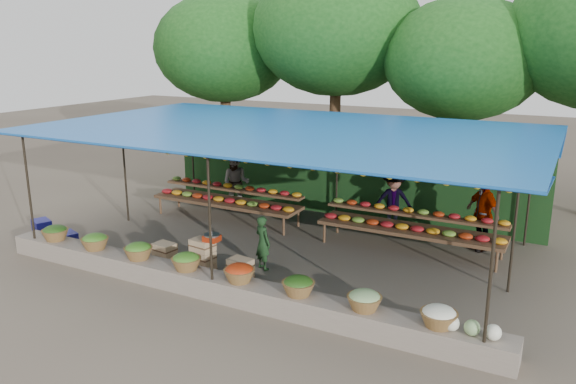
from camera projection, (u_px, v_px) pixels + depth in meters
The scene contains 16 objects.
ground at pixel (286, 250), 12.88m from camera, with size 60.00×60.00×0.00m, color brown.
stone_curb at pixel (217, 286), 10.48m from camera, with size 10.60×0.55×0.40m, color #72685B.
stall_canopy at pixel (287, 134), 12.25m from camera, with size 10.80×6.60×2.82m.
produce_baskets at pixel (212, 267), 10.43m from camera, with size 8.98×0.58×0.34m.
netting_backdrop at pixel (341, 171), 15.26m from camera, with size 10.60×0.06×2.50m, color #1F4217.
tree_row at pixel (397, 40), 16.66m from camera, with size 16.51×5.50×7.12m.
fruit_table_left at pixel (228, 198), 15.01m from camera, with size 4.21×0.95×0.93m.
fruit_table_right at pixel (411, 225), 12.75m from camera, with size 4.21×0.95×0.93m.
crate_counter at pixel (202, 260), 11.45m from camera, with size 2.39×0.40×0.77m.
weighing_scale at pixel (212, 237), 11.19m from camera, with size 0.32×0.32×0.34m.
vendor_seated at pixel (263, 243), 11.68m from camera, with size 0.42×0.28×1.16m, color #1A391A.
customer_left at pixel (236, 183), 15.74m from camera, with size 0.79×0.62×1.63m, color slate.
customer_mid at pixel (393, 201), 14.10m from camera, with size 0.98×0.56×1.52m, color slate.
customer_right at pixel (482, 213), 12.73m from camera, with size 1.02×0.42×1.73m, color slate.
blue_crate_front at pixel (67, 238), 13.23m from camera, with size 0.50×0.36×0.30m, color navy.
blue_crate_back at pixel (42, 226), 14.12m from camera, with size 0.51×0.37×0.31m, color navy.
Camera 1 is at (5.70, -10.69, 4.58)m, focal length 35.00 mm.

